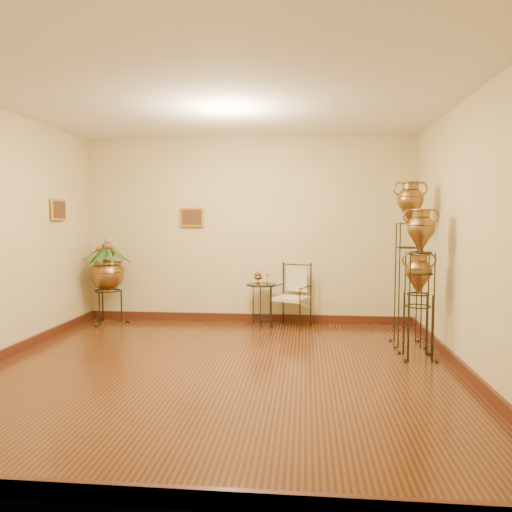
# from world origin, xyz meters

# --- Properties ---
(ground) EXTENTS (5.00, 5.00, 0.00)m
(ground) POSITION_xyz_m (0.00, 0.00, 0.00)
(ground) COLOR #5B3015
(ground) RESTS_ON ground
(room_shell) EXTENTS (5.02, 5.02, 2.81)m
(room_shell) POSITION_xyz_m (-0.01, 0.01, 1.73)
(room_shell) COLOR beige
(room_shell) RESTS_ON ground
(amphora_tall) EXTENTS (0.46, 0.46, 2.05)m
(amphora_tall) POSITION_xyz_m (2.15, 1.24, 1.05)
(amphora_tall) COLOR #2D2516
(amphora_tall) RESTS_ON ground
(amphora_mid) EXTENTS (0.45, 0.45, 1.71)m
(amphora_mid) POSITION_xyz_m (2.15, 0.64, 0.86)
(amphora_mid) COLOR #2D2516
(amphora_mid) RESTS_ON ground
(amphora_short) EXTENTS (0.46, 0.46, 1.22)m
(amphora_short) POSITION_xyz_m (2.15, 0.69, 0.61)
(amphora_short) COLOR #2D2516
(amphora_short) RESTS_ON ground
(planter_urn) EXTENTS (0.93, 0.93, 1.44)m
(planter_urn) POSITION_xyz_m (-2.08, 2.15, 0.81)
(planter_urn) COLOR #2D2516
(planter_urn) RESTS_ON ground
(armchair) EXTENTS (0.66, 0.64, 0.92)m
(armchair) POSITION_xyz_m (0.68, 2.15, 0.46)
(armchair) COLOR #2D2516
(armchair) RESTS_ON ground
(side_table) EXTENTS (0.57, 0.57, 0.80)m
(side_table) POSITION_xyz_m (0.24, 2.15, 0.33)
(side_table) COLOR #2D2516
(side_table) RESTS_ON ground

